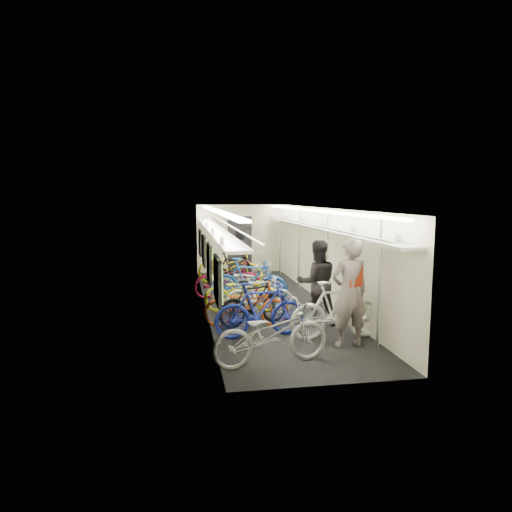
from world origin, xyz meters
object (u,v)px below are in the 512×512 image
object	(u,v)px
bicycle_1	(261,310)
passenger_mid	(317,283)
passenger_near	(349,293)
backpack	(354,276)
bicycle_0	(271,334)

from	to	relation	value
bicycle_1	passenger_mid	xyz separation A→B (m)	(1.32, 0.69, 0.35)
bicycle_1	passenger_near	xyz separation A→B (m)	(1.48, -0.73, 0.44)
passenger_near	passenger_mid	distance (m)	1.44
bicycle_1	passenger_near	world-z (taller)	passenger_near
bicycle_1	passenger_mid	bearing A→B (deg)	-68.53
backpack	passenger_mid	bearing A→B (deg)	87.97
passenger_near	backpack	size ratio (longest dim) A/B	5.14
bicycle_0	bicycle_1	world-z (taller)	bicycle_1
bicycle_0	bicycle_1	bearing A→B (deg)	-13.93
bicycle_0	passenger_mid	world-z (taller)	passenger_mid
passenger_near	passenger_mid	size ratio (longest dim) A/B	1.09
bicycle_1	bicycle_0	bearing A→B (deg)	170.30
backpack	passenger_near	bearing A→B (deg)	158.33
bicycle_0	backpack	size ratio (longest dim) A/B	5.13
backpack	bicycle_0	bearing A→B (deg)	-168.60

